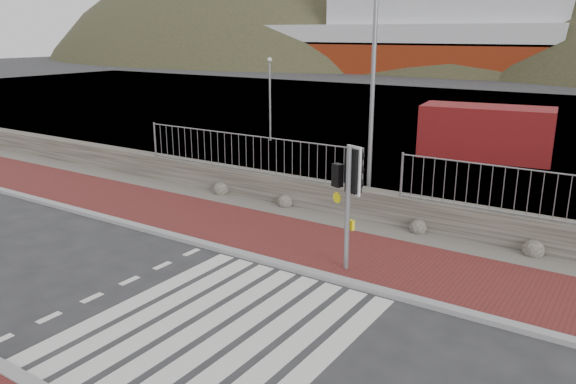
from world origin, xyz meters
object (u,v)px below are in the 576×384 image
Objects in this scene: traffic_signal_far at (347,182)px; shipping_container at (486,132)px; streetlight at (377,71)px; ferry at (401,32)px.

traffic_signal_far is 14.11m from shipping_container.
streetlight reaches higher than shipping_container.
traffic_signal_far is at bearing -63.43° from streetlight.
ferry reaches higher than traffic_signal_far.
ferry reaches higher than streetlight.
traffic_signal_far is (25.38, -64.28, -3.23)m from ferry.
traffic_signal_far is at bearing -68.45° from ferry.
ferry is 56.17m from shipping_container.
shipping_container is at bearing -67.11° from traffic_signal_far.
streetlight is at bearing -68.18° from ferry.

